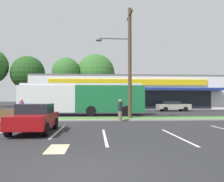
{
  "coord_description": "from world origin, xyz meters",
  "views": [
    {
      "loc": [
        0.32,
        -5.81,
        1.76
      ],
      "look_at": [
        1.93,
        18.1,
        2.48
      ],
      "focal_mm": 38.44,
      "sensor_mm": 36.0,
      "label": 1
    }
  ],
  "objects_px": {
    "pedestrian_near_bench": "(21,111)",
    "pedestrian_by_pole": "(120,110)",
    "bus_stop_bench": "(11,116)",
    "city_bus": "(82,98)",
    "car_2": "(173,106)",
    "car_0": "(35,118)",
    "utility_pole": "(128,59)"
  },
  "relations": [
    {
      "from": "city_bus",
      "to": "bus_stop_bench",
      "type": "xyz_separation_m",
      "value": [
        -4.72,
        -7.06,
        -1.26
      ]
    },
    {
      "from": "car_2",
      "to": "pedestrian_near_bench",
      "type": "bearing_deg",
      "value": -135.97
    },
    {
      "from": "utility_pole",
      "to": "pedestrian_near_bench",
      "type": "distance_m",
      "value": 9.36
    },
    {
      "from": "city_bus",
      "to": "car_0",
      "type": "relative_size",
      "value": 3.02
    },
    {
      "from": "city_bus",
      "to": "pedestrian_by_pole",
      "type": "relative_size",
      "value": 7.61
    },
    {
      "from": "pedestrian_near_bench",
      "to": "bus_stop_bench",
      "type": "bearing_deg",
      "value": 21.85
    },
    {
      "from": "utility_pole",
      "to": "bus_stop_bench",
      "type": "relative_size",
      "value": 5.87
    },
    {
      "from": "pedestrian_near_bench",
      "to": "pedestrian_by_pole",
      "type": "bearing_deg",
      "value": -103.49
    },
    {
      "from": "bus_stop_bench",
      "to": "car_0",
      "type": "distance_m",
      "value": 6.04
    },
    {
      "from": "city_bus",
      "to": "utility_pole",
      "type": "bearing_deg",
      "value": 130.47
    },
    {
      "from": "bus_stop_bench",
      "to": "pedestrian_near_bench",
      "type": "xyz_separation_m",
      "value": [
        1.01,
        -1.01,
        0.36
      ]
    },
    {
      "from": "utility_pole",
      "to": "bus_stop_bench",
      "type": "xyz_separation_m",
      "value": [
        -8.81,
        -2.04,
        -4.53
      ]
    },
    {
      "from": "bus_stop_bench",
      "to": "pedestrian_near_bench",
      "type": "bearing_deg",
      "value": 135.1
    },
    {
      "from": "utility_pole",
      "to": "pedestrian_near_bench",
      "type": "bearing_deg",
      "value": -158.64
    },
    {
      "from": "bus_stop_bench",
      "to": "pedestrian_near_bench",
      "type": "relative_size",
      "value": 0.93
    },
    {
      "from": "utility_pole",
      "to": "car_2",
      "type": "bearing_deg",
      "value": 57.07
    },
    {
      "from": "bus_stop_bench",
      "to": "car_2",
      "type": "xyz_separation_m",
      "value": [
        16.58,
        14.04,
        0.21
      ]
    },
    {
      "from": "city_bus",
      "to": "car_2",
      "type": "height_order",
      "value": "city_bus"
    },
    {
      "from": "utility_pole",
      "to": "car_0",
      "type": "relative_size",
      "value": 2.23
    },
    {
      "from": "city_bus",
      "to": "pedestrian_by_pole",
      "type": "height_order",
      "value": "city_bus"
    },
    {
      "from": "utility_pole",
      "to": "city_bus",
      "type": "relative_size",
      "value": 0.74
    },
    {
      "from": "city_bus",
      "to": "pedestrian_by_pole",
      "type": "distance_m",
      "value": 7.66
    },
    {
      "from": "city_bus",
      "to": "pedestrian_by_pole",
      "type": "xyz_separation_m",
      "value": [
        3.23,
        -6.88,
        -0.93
      ]
    },
    {
      "from": "utility_pole",
      "to": "pedestrian_near_bench",
      "type": "relative_size",
      "value": 5.48
    },
    {
      "from": "car_0",
      "to": "car_2",
      "type": "bearing_deg",
      "value": 144.81
    },
    {
      "from": "utility_pole",
      "to": "car_0",
      "type": "height_order",
      "value": "utility_pole"
    },
    {
      "from": "pedestrian_near_bench",
      "to": "car_0",
      "type": "bearing_deg",
      "value": -178.41
    },
    {
      "from": "bus_stop_bench",
      "to": "car_2",
      "type": "height_order",
      "value": "car_2"
    },
    {
      "from": "car_2",
      "to": "pedestrian_by_pole",
      "type": "bearing_deg",
      "value": -121.91
    },
    {
      "from": "pedestrian_near_bench",
      "to": "pedestrian_by_pole",
      "type": "height_order",
      "value": "pedestrian_near_bench"
    },
    {
      "from": "car_0",
      "to": "car_2",
      "type": "relative_size",
      "value": 0.97
    },
    {
      "from": "bus_stop_bench",
      "to": "pedestrian_by_pole",
      "type": "relative_size",
      "value": 0.96
    }
  ]
}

